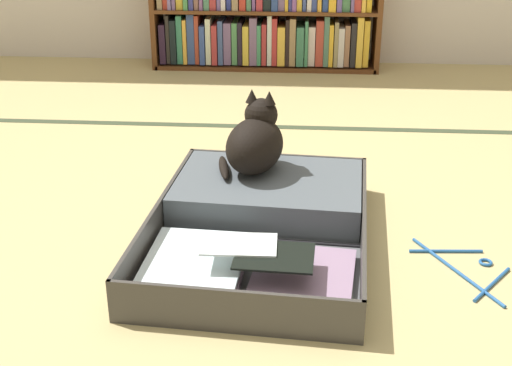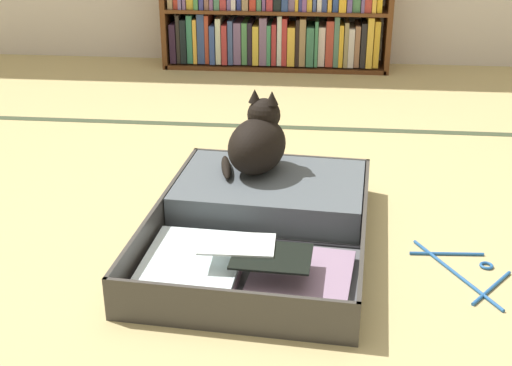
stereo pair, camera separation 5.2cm
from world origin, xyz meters
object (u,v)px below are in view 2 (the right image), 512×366
(black_cat, at_px, (258,142))
(clothes_hanger, at_px, (466,271))
(bookshelf, at_px, (276,12))
(open_suitcase, at_px, (263,215))

(black_cat, distance_m, clothes_hanger, 0.80)
(bookshelf, height_order, open_suitcase, bookshelf)
(open_suitcase, xyz_separation_m, clothes_hanger, (0.61, -0.21, -0.05))
(bookshelf, xyz_separation_m, open_suitcase, (0.12, -2.10, -0.28))
(open_suitcase, bearing_deg, clothes_hanger, -18.53)
(open_suitcase, height_order, black_cat, black_cat)
(bookshelf, relative_size, black_cat, 4.40)
(bookshelf, relative_size, open_suitcase, 1.38)
(open_suitcase, bearing_deg, bookshelf, 93.21)
(bookshelf, bearing_deg, open_suitcase, -86.79)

